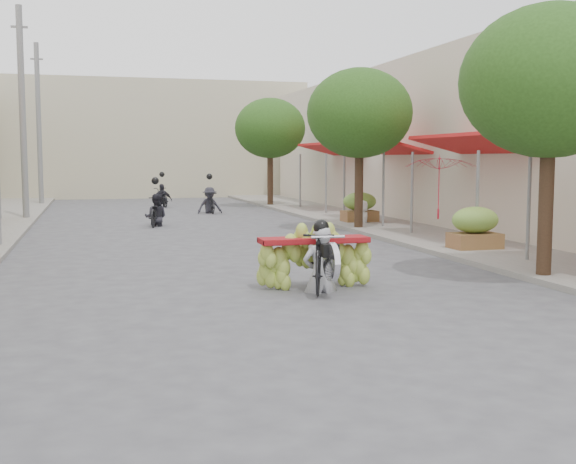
% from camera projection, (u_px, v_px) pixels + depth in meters
% --- Properties ---
extents(ground, '(120.00, 120.00, 0.00)m').
position_uv_depth(ground, '(353.00, 354.00, 8.69)').
color(ground, '#515156').
rests_on(ground, ground).
extents(sidewalk_right, '(4.00, 60.00, 0.12)m').
position_uv_depth(sidewalk_right, '(392.00, 225.00, 24.91)').
color(sidewalk_right, gray).
rests_on(sidewalk_right, ground).
extents(shophouse_row_right, '(9.77, 40.00, 6.00)m').
position_uv_depth(shophouse_row_right, '(538.00, 140.00, 24.96)').
color(shophouse_row_right, beige).
rests_on(shophouse_row_right, ground).
extents(far_building, '(20.00, 6.00, 7.00)m').
position_uv_depth(far_building, '(140.00, 140.00, 44.80)').
color(far_building, '#BCB495').
rests_on(far_building, ground).
extents(utility_pole_far, '(0.60, 0.24, 8.00)m').
position_uv_depth(utility_pole_far, '(22.00, 113.00, 27.01)').
color(utility_pole_far, slate).
rests_on(utility_pole_far, ground).
extents(utility_pole_back, '(0.60, 0.24, 8.00)m').
position_uv_depth(utility_pole_back, '(39.00, 124.00, 35.65)').
color(utility_pole_back, slate).
rests_on(utility_pole_back, ground).
extents(street_tree_near, '(3.40, 3.40, 5.25)m').
position_uv_depth(street_tree_near, '(550.00, 82.00, 13.56)').
color(street_tree_near, '#3A2719').
rests_on(street_tree_near, ground).
extents(street_tree_mid, '(3.40, 3.40, 5.25)m').
position_uv_depth(street_tree_mid, '(360.00, 114.00, 23.16)').
color(street_tree_mid, '#3A2719').
rests_on(street_tree_mid, ground).
extents(street_tree_far, '(3.40, 3.40, 5.25)m').
position_uv_depth(street_tree_far, '(270.00, 128.00, 34.67)').
color(street_tree_far, '#3A2719').
rests_on(street_tree_far, ground).
extents(produce_crate_mid, '(1.20, 0.88, 1.16)m').
position_uv_depth(produce_crate_mid, '(475.00, 225.00, 17.92)').
color(produce_crate_mid, brown).
rests_on(produce_crate_mid, ground).
extents(produce_crate_far, '(1.20, 0.88, 1.16)m').
position_uv_depth(produce_crate_far, '(360.00, 205.00, 25.60)').
color(produce_crate_far, brown).
rests_on(produce_crate_far, ground).
extents(banana_motorbike, '(2.20, 1.98, 2.17)m').
position_uv_depth(banana_motorbike, '(318.00, 250.00, 12.85)').
color(banana_motorbike, black).
rests_on(banana_motorbike, ground).
extents(market_umbrella, '(2.44, 2.44, 1.72)m').
position_uv_depth(market_umbrella, '(441.00, 154.00, 18.94)').
color(market_umbrella, '#AA1628').
rests_on(market_umbrella, ground).
extents(pedestrian, '(0.87, 0.86, 1.55)m').
position_uv_depth(pedestrian, '(363.00, 200.00, 25.18)').
color(pedestrian, white).
rests_on(pedestrian, ground).
extents(bg_motorbike_a, '(1.06, 1.85, 1.95)m').
position_uv_depth(bg_motorbike_a, '(156.00, 205.00, 25.06)').
color(bg_motorbike_a, black).
rests_on(bg_motorbike_a, ground).
extents(bg_motorbike_b, '(1.10, 1.63, 1.95)m').
position_uv_depth(bg_motorbike_b, '(210.00, 193.00, 30.81)').
color(bg_motorbike_b, black).
rests_on(bg_motorbike_b, ground).
extents(bg_motorbike_c, '(1.04, 1.69, 1.95)m').
position_uv_depth(bg_motorbike_c, '(162.00, 191.00, 34.90)').
color(bg_motorbike_c, black).
rests_on(bg_motorbike_c, ground).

